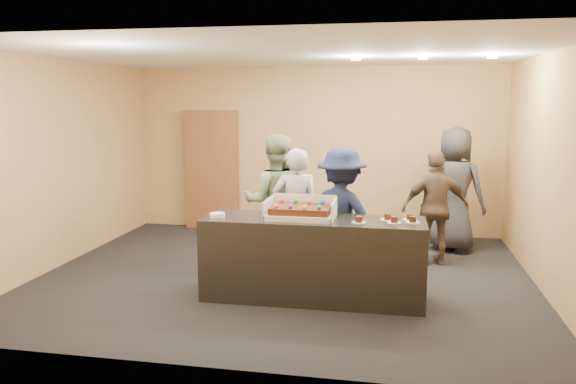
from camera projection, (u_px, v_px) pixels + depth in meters
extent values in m
plane|color=black|center=(285.00, 276.00, 6.99)|extent=(6.00, 6.00, 0.00)
plane|color=white|center=(284.00, 54.00, 6.55)|extent=(6.00, 6.00, 0.00)
cube|color=tan|center=(314.00, 150.00, 9.20)|extent=(6.00, 0.04, 2.70)
cube|color=tan|center=(222.00, 207.00, 4.35)|extent=(6.00, 0.04, 2.70)
cube|color=tan|center=(60.00, 163.00, 7.33)|extent=(0.04, 5.00, 2.70)
cube|color=tan|center=(550.00, 174.00, 6.22)|extent=(0.04, 5.00, 2.70)
cube|color=black|center=(313.00, 259.00, 6.14)|extent=(2.41, 0.72, 0.90)
cube|color=brown|center=(212.00, 170.00, 9.49)|extent=(0.91, 0.15, 1.99)
cube|color=white|center=(301.00, 215.00, 6.08)|extent=(0.72, 0.50, 0.06)
cube|color=white|center=(268.00, 208.00, 6.14)|extent=(0.02, 0.50, 0.20)
cube|color=white|center=(334.00, 210.00, 6.01)|extent=(0.02, 0.50, 0.20)
cube|color=white|center=(305.00, 204.00, 6.31)|extent=(0.72, 0.02, 0.22)
cube|color=#38170C|center=(301.00, 209.00, 6.07)|extent=(0.63, 0.44, 0.07)
sphere|color=red|center=(282.00, 201.00, 6.26)|extent=(0.05, 0.05, 0.05)
sphere|color=green|center=(295.00, 201.00, 6.23)|extent=(0.05, 0.05, 0.05)
sphere|color=orange|center=(309.00, 202.00, 6.20)|extent=(0.05, 0.05, 0.05)
sphere|color=blue|center=(323.00, 202.00, 6.17)|extent=(0.05, 0.05, 0.05)
sphere|color=orange|center=(276.00, 206.00, 5.96)|extent=(0.05, 0.05, 0.05)
sphere|color=purple|center=(290.00, 206.00, 5.93)|extent=(0.05, 0.05, 0.05)
sphere|color=#F3F51B|center=(305.00, 207.00, 5.90)|extent=(0.05, 0.05, 0.05)
sphere|color=green|center=(319.00, 207.00, 5.87)|extent=(0.05, 0.05, 0.05)
cylinder|color=white|center=(217.00, 215.00, 6.15)|extent=(0.17, 0.17, 0.04)
cylinder|color=white|center=(359.00, 222.00, 5.85)|extent=(0.15, 0.15, 0.01)
cube|color=#38170C|center=(359.00, 219.00, 5.85)|extent=(0.07, 0.06, 0.06)
cylinder|color=white|center=(387.00, 220.00, 5.98)|extent=(0.15, 0.15, 0.01)
cube|color=#38170C|center=(388.00, 217.00, 5.97)|extent=(0.07, 0.06, 0.06)
cylinder|color=white|center=(394.00, 223.00, 5.84)|extent=(0.15, 0.15, 0.01)
cube|color=#38170C|center=(394.00, 219.00, 5.84)|extent=(0.07, 0.06, 0.06)
cylinder|color=white|center=(410.00, 220.00, 5.98)|extent=(0.15, 0.15, 0.01)
cube|color=#38170C|center=(410.00, 217.00, 5.97)|extent=(0.07, 0.06, 0.06)
cylinder|color=white|center=(413.00, 222.00, 5.85)|extent=(0.15, 0.15, 0.01)
cube|color=#38170C|center=(413.00, 219.00, 5.85)|extent=(0.07, 0.06, 0.06)
imported|color=#ACABB1|center=(296.00, 212.00, 6.94)|extent=(0.64, 0.49, 1.59)
imported|color=gray|center=(275.00, 202.00, 7.25)|extent=(0.95, 0.81, 1.73)
imported|color=#192244|center=(341.00, 217.00, 6.58)|extent=(1.19, 0.92, 1.63)
imported|color=brown|center=(436.00, 208.00, 7.38)|extent=(0.96, 0.58, 1.53)
imported|color=#2A2A2F|center=(454.00, 189.00, 8.05)|extent=(1.04, 0.89, 1.79)
cylinder|color=#FFEAC6|center=(356.00, 58.00, 6.90)|extent=(0.12, 0.12, 0.03)
cylinder|color=#FFEAC6|center=(423.00, 58.00, 6.75)|extent=(0.12, 0.12, 0.03)
cylinder|color=#FFEAC6|center=(492.00, 57.00, 6.60)|extent=(0.12, 0.12, 0.03)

